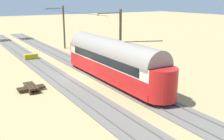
{
  "coord_description": "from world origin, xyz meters",
  "views": [
    {
      "loc": [
        11.37,
        25.1,
        8.11
      ],
      "look_at": [
        -1.32,
        4.34,
        1.6
      ],
      "focal_mm": 43.0,
      "sensor_mm": 36.0,
      "label": 1
    }
  ],
  "objects_px": {
    "vintage_streetcar": "(112,59)",
    "spare_tie_stack": "(31,88)",
    "track_end_bumper": "(31,57)",
    "catenary_pole_foreground": "(63,26)",
    "catenary_pole_mid_near": "(120,40)"
  },
  "relations": [
    {
      "from": "vintage_streetcar",
      "to": "spare_tie_stack",
      "type": "xyz_separation_m",
      "value": [
        7.79,
        -1.35,
        -1.99
      ]
    },
    {
      "from": "track_end_bumper",
      "to": "catenary_pole_foreground",
      "type": "bearing_deg",
      "value": -141.29
    },
    {
      "from": "spare_tie_stack",
      "to": "track_end_bumper",
      "type": "height_order",
      "value": "track_end_bumper"
    },
    {
      "from": "catenary_pole_mid_near",
      "to": "spare_tie_stack",
      "type": "relative_size",
      "value": 2.91
    },
    {
      "from": "track_end_bumper",
      "to": "spare_tie_stack",
      "type": "bearing_deg",
      "value": 74.87
    },
    {
      "from": "catenary_pole_mid_near",
      "to": "spare_tie_stack",
      "type": "bearing_deg",
      "value": 8.06
    },
    {
      "from": "catenary_pole_foreground",
      "to": "catenary_pole_mid_near",
      "type": "distance_m",
      "value": 16.91
    },
    {
      "from": "catenary_pole_foreground",
      "to": "catenary_pole_mid_near",
      "type": "height_order",
      "value": "same"
    },
    {
      "from": "vintage_streetcar",
      "to": "track_end_bumper",
      "type": "distance_m",
      "value": 14.86
    },
    {
      "from": "catenary_pole_foreground",
      "to": "catenary_pole_mid_near",
      "type": "relative_size",
      "value": 1.0
    },
    {
      "from": "vintage_streetcar",
      "to": "catenary_pole_foreground",
      "type": "relative_size",
      "value": 2.44
    },
    {
      "from": "vintage_streetcar",
      "to": "catenary_pole_foreground",
      "type": "xyz_separation_m",
      "value": [
        -2.72,
        -19.75,
        1.41
      ]
    },
    {
      "from": "catenary_pole_foreground",
      "to": "spare_tie_stack",
      "type": "xyz_separation_m",
      "value": [
        10.51,
        18.4,
        -3.4
      ]
    },
    {
      "from": "catenary_pole_mid_near",
      "to": "spare_tie_stack",
      "type": "height_order",
      "value": "catenary_pole_mid_near"
    },
    {
      "from": "catenary_pole_mid_near",
      "to": "spare_tie_stack",
      "type": "distance_m",
      "value": 11.14
    }
  ]
}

